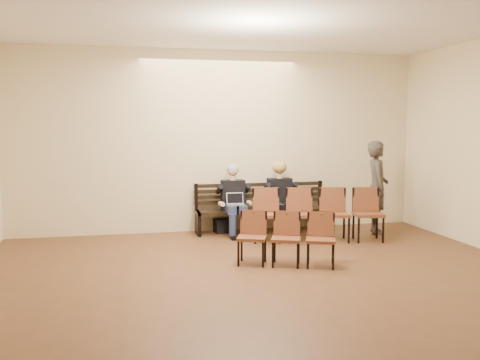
# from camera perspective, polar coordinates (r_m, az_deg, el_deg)

# --- Properties ---
(ground) EXTENTS (10.00, 10.00, 0.00)m
(ground) POSITION_cam_1_polar(r_m,az_deg,el_deg) (5.95, 6.75, -14.59)
(ground) COLOR brown
(ground) RESTS_ON ground
(room_walls) EXTENTS (8.02, 10.01, 3.51)m
(room_walls) POSITION_cam_1_polar(r_m,az_deg,el_deg) (6.33, 4.66, 10.04)
(room_walls) COLOR beige
(room_walls) RESTS_ON ground
(bench) EXTENTS (2.60, 0.90, 0.45)m
(bench) POSITION_cam_1_polar(r_m,az_deg,el_deg) (10.42, 2.38, -4.31)
(bench) COLOR black
(bench) RESTS_ON ground
(seated_man) EXTENTS (0.54, 0.75, 1.31)m
(seated_man) POSITION_cam_1_polar(r_m,az_deg,el_deg) (10.10, -0.65, -2.17)
(seated_man) COLOR black
(seated_man) RESTS_ON ground
(seated_woman) EXTENTS (0.56, 0.77, 1.30)m
(seated_woman) POSITION_cam_1_polar(r_m,az_deg,el_deg) (10.33, 4.38, -2.03)
(seated_woman) COLOR black
(seated_woman) RESTS_ON ground
(laptop) EXTENTS (0.33, 0.26, 0.23)m
(laptop) POSITION_cam_1_polar(r_m,az_deg,el_deg) (9.91, -0.39, -2.84)
(laptop) COLOR #BCBDC1
(laptop) RESTS_ON bench
(water_bottle) EXTENTS (0.08, 0.08, 0.24)m
(water_bottle) POSITION_cam_1_polar(r_m,az_deg,el_deg) (10.16, 5.63, -2.62)
(water_bottle) COLOR silver
(water_bottle) RESTS_ON bench
(bag) EXTENTS (0.41, 0.31, 0.27)m
(bag) POSITION_cam_1_polar(r_m,az_deg,el_deg) (10.37, -1.72, -4.86)
(bag) COLOR black
(bag) RESTS_ON ground
(passerby) EXTENTS (0.70, 0.86, 2.04)m
(passerby) POSITION_cam_1_polar(r_m,az_deg,el_deg) (10.49, 14.41, -0.04)
(passerby) COLOR #37332D
(passerby) RESTS_ON ground
(chair_row_front) EXTENTS (1.49, 0.92, 0.80)m
(chair_row_front) POSITION_cam_1_polar(r_m,az_deg,el_deg) (7.96, 4.94, -6.29)
(chair_row_front) COLOR brown
(chair_row_front) RESTS_ON ground
(chair_row_back) EXTENTS (2.38, 0.95, 0.95)m
(chair_row_back) POSITION_cam_1_polar(r_m,az_deg,el_deg) (9.64, 8.28, -3.69)
(chair_row_back) COLOR brown
(chair_row_back) RESTS_ON ground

